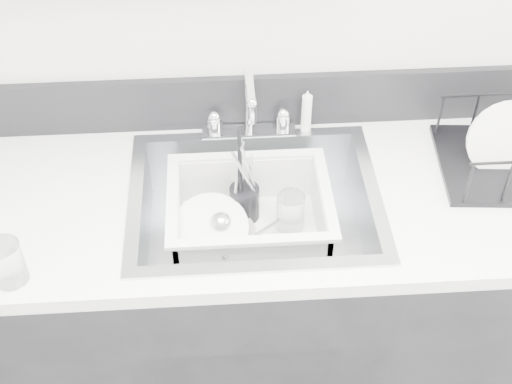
{
  "coord_description": "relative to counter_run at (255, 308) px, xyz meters",
  "views": [
    {
      "loc": [
        -0.08,
        -0.13,
        2.16
      ],
      "look_at": [
        0.0,
        1.14,
        0.98
      ],
      "focal_mm": 50.0,
      "sensor_mm": 36.0,
      "label": 1
    }
  ],
  "objects": [
    {
      "name": "ladle",
      "position": [
        -0.04,
        -0.04,
        0.34
      ],
      "size": [
        0.25,
        0.24,
        0.07
      ],
      "primitive_type": null,
      "rotation": [
        0.0,
        0.0,
        -0.73
      ],
      "color": "silver",
      "rests_on": "wash_tub"
    },
    {
      "name": "backsplash",
      "position": [
        0.0,
        0.3,
        0.54
      ],
      "size": [
        3.2,
        0.02,
        0.16
      ],
      "primitive_type": "cube",
      "color": "black",
      "rests_on": "counter_run"
    },
    {
      "name": "utensil_cup",
      "position": [
        -0.02,
        0.08,
        0.37
      ],
      "size": [
        0.08,
        0.08,
        0.27
      ],
      "rotation": [
        0.0,
        0.0,
        -0.05
      ],
      "color": "black",
      "rests_on": "wash_tub"
    },
    {
      "name": "tumbler_counter",
      "position": [
        -0.57,
        -0.24,
        0.51
      ],
      "size": [
        0.1,
        0.1,
        0.11
      ],
      "primitive_type": "cylinder",
      "rotation": [
        0.0,
        0.0,
        0.27
      ],
      "color": "white",
      "rests_on": "counter_run"
    },
    {
      "name": "tumbler_in_tub",
      "position": [
        0.1,
        0.04,
        0.36
      ],
      "size": [
        0.09,
        0.09,
        0.11
      ],
      "primitive_type": "cylinder",
      "rotation": [
        0.0,
        0.0,
        0.27
      ],
      "color": "white",
      "rests_on": "wash_tub"
    },
    {
      "name": "side_sprayer",
      "position": [
        0.16,
        0.25,
        0.53
      ],
      "size": [
        0.03,
        0.03,
        0.14
      ],
      "primitive_type": "cylinder",
      "color": "silver",
      "rests_on": "counter_run"
    },
    {
      "name": "plate_stack",
      "position": [
        -0.11,
        -0.01,
        0.33
      ],
      "size": [
        0.24,
        0.24,
        0.1
      ],
      "rotation": [
        0.0,
        0.0,
        -0.32
      ],
      "color": "white",
      "rests_on": "wash_tub"
    },
    {
      "name": "bowl_small",
      "position": [
        0.06,
        -0.08,
        0.32
      ],
      "size": [
        0.1,
        0.1,
        0.03
      ],
      "primitive_type": "imported",
      "rotation": [
        0.0,
        0.0,
        -0.08
      ],
      "color": "white",
      "rests_on": "wash_tub"
    },
    {
      "name": "room_shell",
      "position": [
        0.0,
        -0.8,
        1.22
      ],
      "size": [
        3.5,
        3.0,
        2.6
      ],
      "color": "silver",
      "rests_on": "ground"
    },
    {
      "name": "counter_run",
      "position": [
        0.0,
        0.0,
        0.0
      ],
      "size": [
        3.2,
        0.62,
        0.92
      ],
      "color": "black",
      "rests_on": "ground"
    },
    {
      "name": "wash_tub",
      "position": [
        -0.01,
        0.01,
        0.37
      ],
      "size": [
        0.43,
        0.36,
        0.16
      ],
      "primitive_type": null,
      "rotation": [
        0.0,
        0.0,
        0.02
      ],
      "color": "silver",
      "rests_on": "sink"
    },
    {
      "name": "faucet",
      "position": [
        0.0,
        0.25,
        0.52
      ],
      "size": [
        0.26,
        0.18,
        0.23
      ],
      "color": "silver",
      "rests_on": "counter_run"
    },
    {
      "name": "sink",
      "position": [
        0.0,
        0.0,
        0.37
      ],
      "size": [
        0.64,
        0.52,
        0.2
      ],
      "primitive_type": null,
      "color": "silver",
      "rests_on": "counter_run"
    }
  ]
}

